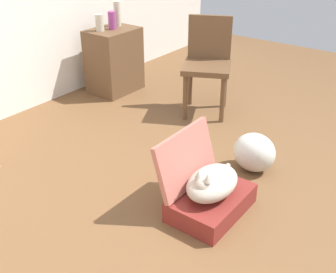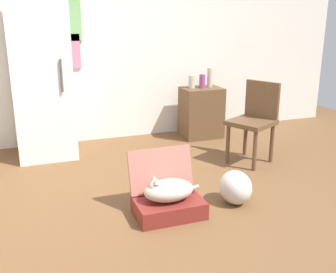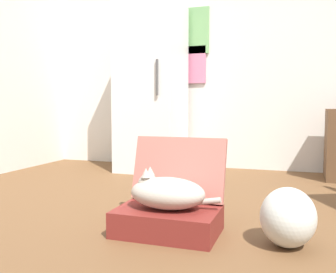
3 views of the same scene
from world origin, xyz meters
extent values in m
plane|color=brown|center=(0.00, 0.00, 0.00)|extent=(7.68, 7.68, 0.00)
cube|color=silver|center=(0.00, 2.26, 1.30)|extent=(6.40, 0.12, 2.60)
cube|color=#71AA65|center=(-0.68, 2.19, 1.54)|extent=(0.41, 0.02, 0.51)
cube|color=#CC6E8E|center=(-0.70, 2.19, 1.16)|extent=(0.37, 0.02, 0.42)
cube|color=maroon|center=(-0.19, -0.10, 0.07)|extent=(0.55, 0.38, 0.14)
cube|color=#B26356|center=(-0.19, 0.10, 0.33)|extent=(0.55, 0.14, 0.37)
ellipsoid|color=#B2A899|center=(-0.19, -0.10, 0.23)|extent=(0.42, 0.28, 0.17)
sphere|color=#B2A899|center=(-0.30, -0.10, 0.27)|extent=(0.11, 0.11, 0.11)
cone|color=#B2A899|center=(-0.30, -0.14, 0.34)|extent=(0.05, 0.05, 0.05)
cone|color=#B2A899|center=(-0.30, -0.07, 0.34)|extent=(0.05, 0.05, 0.05)
cylinder|color=#B2A899|center=(0.00, -0.06, 0.18)|extent=(0.20, 0.03, 0.07)
ellipsoid|color=silver|center=(0.44, -0.09, 0.15)|extent=(0.27, 0.32, 0.30)
cube|color=silver|center=(-1.02, 1.80, 0.89)|extent=(0.64, 0.65, 1.77)
cylinder|color=#4C4C4C|center=(-0.83, 1.46, 0.97)|extent=(0.02, 0.02, 0.35)
camera|label=1|loc=(-2.10, -1.20, 1.73)|focal=44.82mm
camera|label=2|loc=(-1.21, -2.90, 1.59)|focal=42.67mm
camera|label=3|loc=(0.47, -2.03, 0.70)|focal=40.69mm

